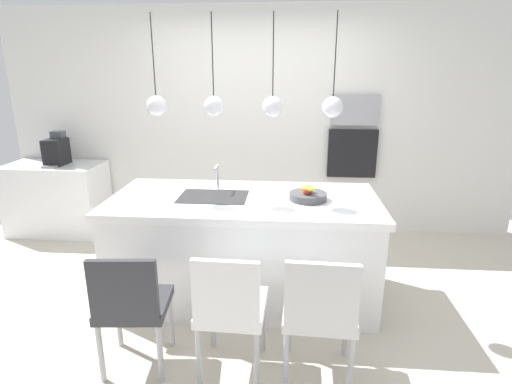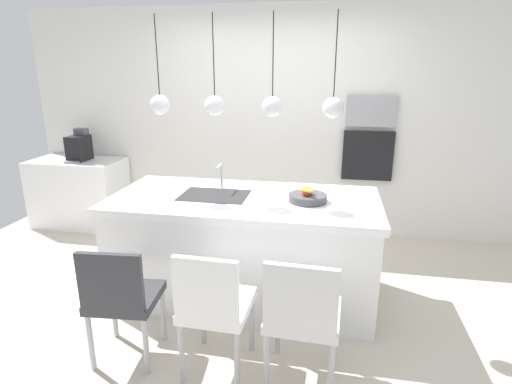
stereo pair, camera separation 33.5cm
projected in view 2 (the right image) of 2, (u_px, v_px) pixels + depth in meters
name	position (u px, v px, depth m)	size (l,w,h in m)	color
floor	(245.00, 293.00, 3.65)	(6.60, 6.60, 0.00)	beige
back_wall	(274.00, 123.00, 4.82)	(6.00, 0.10, 2.60)	silver
kitchen_island	(245.00, 247.00, 3.52)	(2.21, 1.04, 0.90)	white
sink_basin	(214.00, 196.00, 3.44)	(0.56, 0.40, 0.02)	#2D2D30
faucet	(221.00, 173.00, 3.59)	(0.02, 0.17, 0.22)	silver
fruit_bowl	(308.00, 196.00, 3.26)	(0.30, 0.30, 0.15)	#4C4C51
side_counter	(80.00, 192.00, 5.16)	(1.10, 0.60, 0.84)	white
coffee_machine	(79.00, 147.00, 4.98)	(0.20, 0.35, 0.38)	black
microwave	(371.00, 111.00, 4.52)	(0.54, 0.08, 0.34)	#9E9EA3
oven	(368.00, 155.00, 4.66)	(0.56, 0.08, 0.56)	black
chair_near	(121.00, 296.00, 2.68)	(0.47, 0.45, 0.86)	#333338
chair_middle	(214.00, 304.00, 2.56)	(0.43, 0.47, 0.89)	white
chair_far	(302.00, 314.00, 2.46)	(0.46, 0.46, 0.89)	silver
pendant_light_left	(160.00, 104.00, 3.29)	(0.16, 0.16, 0.76)	silver
pendant_light_center_left	(215.00, 105.00, 3.21)	(0.16, 0.16, 0.76)	silver
pendant_light_center_right	(272.00, 106.00, 3.13)	(0.16, 0.16, 0.76)	silver
pendant_light_right	(333.00, 107.00, 3.05)	(0.16, 0.16, 0.76)	silver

